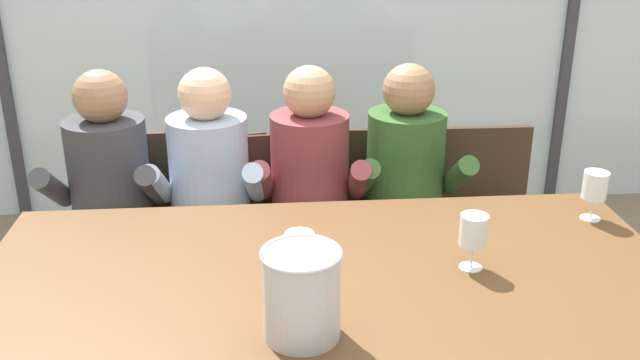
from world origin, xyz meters
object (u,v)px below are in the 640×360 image
object	(u,v)px
ice_bucket_primary	(302,293)
wine_glass_center_pour	(595,186)
dining_table	(330,292)
chair_near_window_right	(485,214)
chair_near_curtain	(120,223)
chair_center	(302,221)
person_charcoal_jacket	(108,202)
person_olive_shirt	(408,192)
person_pale_blue_shirt	(209,198)
chair_left_of_center	(220,224)
person_maroon_top	(311,195)
wine_glass_by_left_taster	(300,251)
wine_glass_near_bucket	(473,233)
chair_right_of_center	(397,217)

from	to	relation	value
ice_bucket_primary	wine_glass_center_pour	size ratio (longest dim) A/B	1.38
dining_table	chair_near_window_right	distance (m)	1.21
chair_near_curtain	chair_center	bearing A→B (deg)	-5.34
person_charcoal_jacket	person_olive_shirt	xyz separation A→B (m)	(1.21, -0.00, 0.00)
person_pale_blue_shirt	chair_near_window_right	bearing A→B (deg)	8.55
chair_left_of_center	person_maroon_top	bearing A→B (deg)	-17.58
chair_left_of_center	wine_glass_by_left_taster	xyz separation A→B (m)	(0.29, -1.00, 0.38)
chair_near_curtain	ice_bucket_primary	xyz separation A→B (m)	(0.70, -1.28, 0.38)
person_pale_blue_shirt	wine_glass_near_bucket	xyz separation A→B (m)	(0.84, -0.81, 0.21)
dining_table	wine_glass_by_left_taster	xyz separation A→B (m)	(-0.10, -0.10, 0.19)
person_charcoal_jacket	person_pale_blue_shirt	bearing A→B (deg)	0.92
chair_left_of_center	chair_right_of_center	size ratio (longest dim) A/B	1.00
ice_bucket_primary	chair_right_of_center	bearing A→B (deg)	68.71
person_maroon_top	wine_glass_near_bucket	distance (m)	0.93
chair_near_window_right	person_olive_shirt	distance (m)	0.43
dining_table	wine_glass_center_pour	size ratio (longest dim) A/B	12.02
chair_center	chair_near_curtain	bearing A→B (deg)	169.38
chair_left_of_center	chair_near_window_right	xyz separation A→B (m)	(1.16, 0.01, 0.00)
person_charcoal_jacket	ice_bucket_primary	size ratio (longest dim) A/B	5.00
chair_left_of_center	ice_bucket_primary	bearing A→B (deg)	-77.11
chair_right_of_center	person_pale_blue_shirt	world-z (taller)	person_pale_blue_shirt
chair_right_of_center	ice_bucket_primary	bearing A→B (deg)	-107.42
ice_bucket_primary	wine_glass_center_pour	xyz separation A→B (m)	(1.04, 0.62, -0.00)
person_charcoal_jacket	wine_glass_center_pour	xyz separation A→B (m)	(1.75, -0.50, 0.21)
person_pale_blue_shirt	ice_bucket_primary	bearing A→B (deg)	-72.12
dining_table	chair_right_of_center	xyz separation A→B (m)	(0.38, 0.91, -0.18)
chair_left_of_center	chair_near_curtain	bearing A→B (deg)	174.60
dining_table	person_charcoal_jacket	bearing A→B (deg)	136.03
chair_near_curtain	wine_glass_near_bucket	distance (m)	1.61
person_pale_blue_shirt	ice_bucket_primary	world-z (taller)	person_pale_blue_shirt
chair_near_window_right	chair_near_curtain	bearing A→B (deg)	179.80
chair_center	wine_glass_near_bucket	xyz separation A→B (m)	(0.46, -0.93, 0.38)
person_olive_shirt	wine_glass_center_pour	bearing A→B (deg)	-43.56
person_olive_shirt	wine_glass_near_bucket	distance (m)	0.83
chair_near_curtain	person_maroon_top	xyz separation A→B (m)	(0.80, -0.16, 0.17)
person_charcoal_jacket	chair_center	bearing A→B (deg)	9.87
chair_near_curtain	person_pale_blue_shirt	size ratio (longest dim) A/B	0.73
chair_near_curtain	person_pale_blue_shirt	xyz separation A→B (m)	(0.39, -0.16, 0.17)
chair_near_curtain	wine_glass_near_bucket	xyz separation A→B (m)	(1.23, -0.97, 0.38)
chair_left_of_center	person_maroon_top	world-z (taller)	person_maroon_top
chair_near_window_right	wine_glass_center_pour	distance (m)	0.75
chair_near_window_right	person_maroon_top	distance (m)	0.81
chair_left_of_center	chair_center	bearing A→B (deg)	0.24
chair_near_curtain	chair_center	world-z (taller)	same
chair_left_of_center	ice_bucket_primary	xyz separation A→B (m)	(0.28, -1.24, 0.38)
person_olive_shirt	wine_glass_near_bucket	world-z (taller)	person_olive_shirt
ice_bucket_primary	wine_glass_near_bucket	bearing A→B (deg)	30.33
wine_glass_by_left_taster	wine_glass_center_pour	size ratio (longest dim) A/B	1.00
chair_right_of_center	wine_glass_by_left_taster	world-z (taller)	wine_glass_by_left_taster
ice_bucket_primary	wine_glass_by_left_taster	bearing A→B (deg)	87.97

